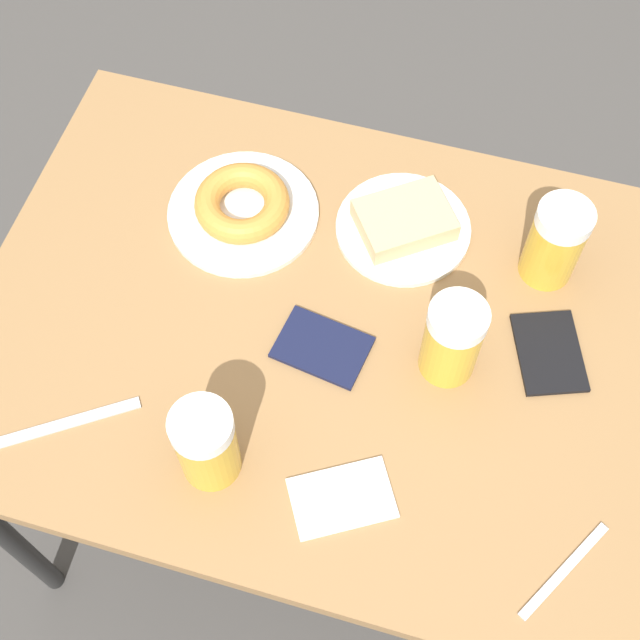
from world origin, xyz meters
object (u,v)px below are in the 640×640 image
beer_mug_center (452,339)px  passport_far_edge (549,353)px  plate_with_donut (243,207)px  passport_near_edge (322,347)px  beer_mug_left (206,444)px  fork (564,571)px  knife (67,423)px  beer_mug_right (555,242)px  napkin_folded (342,498)px  plate_with_cake (404,224)px

beer_mug_center → passport_far_edge: bearing=111.8°
plate_with_donut → passport_far_edge: plate_with_donut is taller
passport_near_edge → passport_far_edge: (-0.08, 0.31, 0.00)m
beer_mug_left → passport_near_edge: 0.23m
fork → passport_far_edge: size_ratio=0.98×
beer_mug_left → fork: bearing=88.4°
beer_mug_left → beer_mug_center: same height
knife → passport_far_edge: (-0.28, 0.61, 0.00)m
beer_mug_right → knife: bearing=-54.0°
beer_mug_right → napkin_folded: beer_mug_right is taller
passport_far_edge → passport_near_edge: bearing=-75.6°
beer_mug_center → beer_mug_left: bearing=-49.2°
beer_mug_right → beer_mug_center: bearing=-29.3°
plate_with_cake → beer_mug_center: (0.20, 0.11, 0.05)m
knife → beer_mug_right: bearing=126.0°
fork → passport_far_edge: passport_far_edge is taller
plate_with_donut → beer_mug_center: (0.16, 0.35, 0.05)m
passport_near_edge → beer_mug_center: bearing=98.3°
plate_with_donut → fork: bearing=53.7°
fork → knife: size_ratio=0.83×
fork → passport_near_edge: (-0.22, -0.37, 0.00)m
napkin_folded → knife: bearing=-89.7°
passport_far_edge → beer_mug_left: bearing=-54.8°
napkin_folded → beer_mug_right: bearing=155.0°
plate_with_cake → knife: size_ratio=1.16×
knife → passport_near_edge: (-0.20, 0.30, 0.00)m
beer_mug_center → passport_near_edge: bearing=-81.7°
plate_with_cake → plate_with_donut: (0.04, -0.24, 0.00)m
beer_mug_center → beer_mug_right: 0.22m
plate_with_cake → knife: (0.43, -0.36, -0.01)m
passport_near_edge → napkin_folded: bearing=22.5°
napkin_folded → beer_mug_left: bearing=-89.7°
beer_mug_center → fork: bearing=39.7°
beer_mug_center → napkin_folded: 0.25m
plate_with_donut → knife: plate_with_donut is taller
passport_far_edge → beer_mug_center: bearing=-68.2°
beer_mug_right → passport_far_edge: (0.14, 0.03, -0.07)m
passport_near_edge → fork: bearing=59.9°
beer_mug_right → passport_near_edge: 0.36m
plate_with_cake → passport_near_edge: plate_with_cake is taller
beer_mug_center → napkin_folded: (0.23, -0.09, -0.07)m
plate_with_cake → plate_with_donut: size_ratio=0.88×
beer_mug_left → beer_mug_center: size_ratio=1.00×
beer_mug_right → plate_with_cake: bearing=-92.7°
napkin_folded → passport_far_edge: bearing=141.5°
napkin_folded → plate_with_cake: bearing=-177.2°
plate_with_donut → fork: plate_with_donut is taller
beer_mug_right → napkin_folded: size_ratio=0.91×
napkin_folded → fork: size_ratio=1.06×
plate_with_donut → passport_far_edge: (0.11, 0.49, -0.02)m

